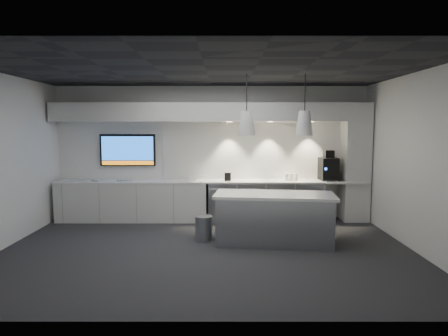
{
  "coord_description": "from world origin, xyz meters",
  "views": [
    {
      "loc": [
        0.29,
        -6.6,
        2.1
      ],
      "look_at": [
        0.29,
        1.1,
        1.29
      ],
      "focal_mm": 32.0,
      "sensor_mm": 36.0,
      "label": 1
    }
  ],
  "objects_px": {
    "island": "(274,218)",
    "bin": "(204,228)",
    "wall_tv": "(128,150)",
    "coffee_machine": "(328,168)"
  },
  "relations": [
    {
      "from": "wall_tv",
      "to": "bin",
      "type": "height_order",
      "value": "wall_tv"
    },
    {
      "from": "island",
      "to": "bin",
      "type": "distance_m",
      "value": 1.31
    },
    {
      "from": "island",
      "to": "wall_tv",
      "type": "bearing_deg",
      "value": 153.58
    },
    {
      "from": "wall_tv",
      "to": "island",
      "type": "relative_size",
      "value": 0.56
    },
    {
      "from": "bin",
      "to": "coffee_machine",
      "type": "xyz_separation_m",
      "value": [
        2.69,
        1.59,
        0.95
      ]
    },
    {
      "from": "coffee_machine",
      "to": "island",
      "type": "bearing_deg",
      "value": -131.93
    },
    {
      "from": "bin",
      "to": "island",
      "type": "bearing_deg",
      "value": -8.74
    },
    {
      "from": "island",
      "to": "bin",
      "type": "xyz_separation_m",
      "value": [
        -1.28,
        0.2,
        -0.23
      ]
    },
    {
      "from": "wall_tv",
      "to": "coffee_machine",
      "type": "height_order",
      "value": "wall_tv"
    },
    {
      "from": "wall_tv",
      "to": "bin",
      "type": "distance_m",
      "value": 2.9
    }
  ]
}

